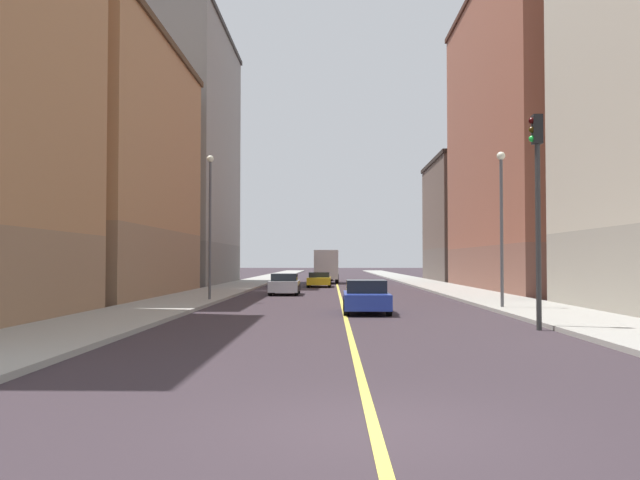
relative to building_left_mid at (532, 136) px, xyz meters
name	(u,v)px	position (x,y,z in m)	size (l,w,h in m)	color
ground_plane	(374,429)	(-14.23, -39.97, -11.31)	(400.00, 400.00, 0.00)	#342A30
sidewalk_left	(432,285)	(-6.06, 9.03, -11.23)	(3.91, 168.00, 0.15)	#9E9B93
sidewalk_right	(243,285)	(-22.40, 9.03, -11.23)	(3.91, 168.00, 0.15)	#9E9B93
lane_center_stripe	(337,285)	(-14.23, 9.03, -11.30)	(0.16, 154.00, 0.01)	#E5D14C
building_left_mid	(532,136)	(0.00, 0.00, 0.00)	(8.51, 24.28, 22.59)	brown
building_left_far	(471,221)	(0.00, 21.21, -4.93)	(8.51, 15.18, 12.73)	brown
building_right_midblock	(101,167)	(-28.46, -9.57, -3.62)	(8.51, 18.97, 15.36)	#8F6B4F
building_right_distant	(181,157)	(-28.46, 11.42, 0.37)	(8.51, 19.31, 23.34)	slate
traffic_light_left_near	(537,192)	(-8.43, -28.03, -7.07)	(0.40, 0.32, 6.62)	#2D2D2D
street_lamp_left_near	(501,212)	(-7.42, -19.83, -7.07)	(0.36, 0.36, 6.70)	#4C4C51
street_lamp_right_near	(210,212)	(-21.04, -14.35, -6.66)	(0.36, 0.36, 7.46)	#4C4C51
car_blue	(366,297)	(-13.35, -21.49, -10.66)	(1.90, 4.15, 1.34)	#23389E
car_yellow	(319,279)	(-15.74, 5.72, -10.70)	(1.97, 4.58, 1.21)	gold
car_orange	(323,275)	(-15.62, 23.17, -10.66)	(2.08, 4.03, 1.30)	orange
car_silver	(285,284)	(-17.69, -6.95, -10.65)	(1.88, 4.02, 1.34)	silver
box_truck	(326,266)	(-15.23, 14.50, -9.66)	(2.32, 6.60, 3.13)	navy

